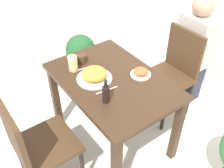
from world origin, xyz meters
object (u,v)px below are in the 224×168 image
Objects in this scene: food_plate at (94,75)px; chair_far at (174,70)px; chair_near at (35,144)px; side_plate at (141,72)px; juice_glass at (73,63)px; drink_cup at (82,58)px; person_figure at (193,52)px; potted_plant_left at (82,60)px; sauce_bottle at (106,93)px.

chair_far is at bearing 83.18° from food_plate.
chair_near is 0.97m from side_plate.
chair_far is at bearing 71.28° from juice_glass.
food_plate reaches higher than drink_cup.
person_figure is (-0.09, 1.77, 0.07)m from chair_near.
juice_glass is 0.19× the size of potted_plant_left.
drink_cup is (-0.37, -0.80, 0.25)m from chair_far.
drink_cup is 0.55m from sauce_bottle.
person_figure reaches higher than juice_glass.
chair_near is at bearing -58.07° from drink_cup.
food_plate is 0.24× the size of person_figure.
food_plate is 0.27m from drink_cup.
sauce_bottle is at bearing -77.58° from side_plate.
sauce_bottle is at bearing -103.17° from chair_near.
food_plate is 1.44× the size of sauce_bottle.
chair_near is at bearing -103.17° from sauce_bottle.
chair_far is 1.31× the size of potted_plant_left.
food_plate is 0.38m from side_plate.
side_plate reaches higher than potted_plant_left.
juice_glass reaches higher than side_plate.
chair_near reaches higher than side_plate.
chair_far is 5.42× the size of side_plate.
person_figure reaches higher than drink_cup.
juice_glass is 1.28m from person_figure.
chair_far is at bearing 100.27° from sauce_bottle.
side_plate is at bearing 46.25° from juice_glass.
chair_near reaches higher than juice_glass.
chair_far is 1.00m from potted_plant_left.
juice_glass is (-0.35, 0.54, 0.28)m from chair_near.
potted_plant_left is (-0.47, 0.25, -0.37)m from drink_cup.
potted_plant_left is 1.19m from person_figure.
person_figure is (0.78, 0.87, 0.19)m from potted_plant_left.
side_plate is at bearing -81.47° from chair_far.
sauce_bottle is at bearing -79.73° from chair_far.
potted_plant_left is at bearing -146.49° from chair_far.
potted_plant_left is at bearing -45.89° from chair_near.
chair_near reaches higher than potted_plant_left.
sauce_bottle reaches higher than side_plate.
juice_glass is 0.48m from sauce_bottle.
chair_far is 0.57m from side_plate.
person_figure is (-0.12, 0.83, -0.17)m from side_plate.
side_plate is 0.98m from potted_plant_left.
side_plate is (0.08, -0.51, 0.24)m from chair_far.
sauce_bottle reaches higher than juice_glass.
sauce_bottle is at bearing -15.54° from food_plate.
juice_glass reaches higher than drink_cup.
sauce_bottle reaches higher than chair_far.
juice_glass is at bearing 179.60° from sauce_bottle.
potted_plant_left is (-1.00, 0.37, -0.41)m from sauce_bottle.
sauce_bottle is (0.17, -0.92, 0.29)m from chair_far.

